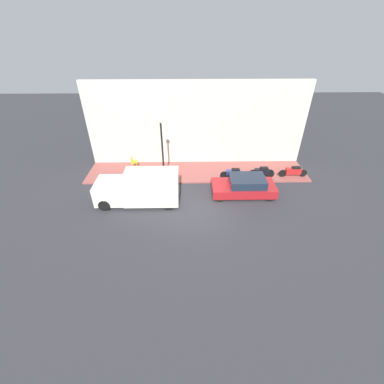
% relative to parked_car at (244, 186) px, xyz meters
% --- Properties ---
extents(ground_plane, '(60.00, 60.00, 0.00)m').
position_rel_parked_car_xyz_m(ground_plane, '(-1.69, 2.95, -0.60)').
color(ground_plane, '#2D2D33').
extents(sidewalk, '(3.08, 16.05, 0.12)m').
position_rel_parked_car_xyz_m(sidewalk, '(2.89, 2.95, -0.54)').
color(sidewalk, '#934C47').
rests_on(sidewalk, ground_plane).
extents(building_facade, '(0.30, 16.05, 6.20)m').
position_rel_parked_car_xyz_m(building_facade, '(4.58, 2.95, 2.50)').
color(building_facade, beige).
rests_on(building_facade, ground_plane).
extents(parked_car, '(1.84, 4.06, 1.25)m').
position_rel_parked_car_xyz_m(parked_car, '(0.00, 0.00, 0.00)').
color(parked_car, maroon).
rests_on(parked_car, ground_plane).
extents(delivery_van, '(1.98, 5.00, 1.98)m').
position_rel_parked_car_xyz_m(delivery_van, '(-0.72, 6.61, 0.40)').
color(delivery_van, silver).
rests_on(delivery_van, ground_plane).
extents(motorcycle_blue, '(0.30, 1.85, 0.77)m').
position_rel_parked_car_xyz_m(motorcycle_blue, '(1.78, 0.42, -0.06)').
color(motorcycle_blue, navy).
rests_on(motorcycle_blue, sidewalk).
extents(motorcycle_black, '(0.30, 1.84, 0.85)m').
position_rel_parked_car_xyz_m(motorcycle_black, '(1.82, -1.57, -0.02)').
color(motorcycle_black, black).
rests_on(motorcycle_black, sidewalk).
extents(motorcycle_red, '(0.30, 2.02, 0.78)m').
position_rel_parked_car_xyz_m(motorcycle_red, '(1.98, -3.90, -0.06)').
color(motorcycle_red, '#B21E1E').
rests_on(motorcycle_red, sidewalk).
extents(streetlamp, '(0.28, 0.28, 4.35)m').
position_rel_parked_car_xyz_m(streetlamp, '(1.72, 5.30, 2.18)').
color(streetlamp, black).
rests_on(streetlamp, sidewalk).
extents(cafe_chair, '(0.40, 0.40, 0.87)m').
position_rel_parked_car_xyz_m(cafe_chair, '(3.54, 7.74, 0.04)').
color(cafe_chair, yellow).
rests_on(cafe_chair, sidewalk).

